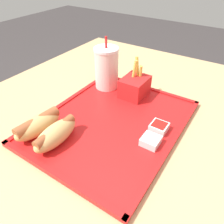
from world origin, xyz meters
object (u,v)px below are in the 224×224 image
Objects in this scene: soda_cup at (107,68)px; fries_carton at (135,86)px; sauce_cup_ketchup at (159,127)px; hot_dog_far at (38,125)px; hot_dog_near at (56,134)px; sauce_cup_mayo at (151,141)px.

fries_carton is (0.00, -0.10, -0.04)m from soda_cup.
fries_carton is 0.18m from sauce_cup_ketchup.
fries_carton is (0.29, -0.11, 0.00)m from hot_dog_far.
hot_dog_near reaches higher than sauce_cup_ketchup.
hot_dog_far is 0.31m from fries_carton.
hot_dog_far is 0.30m from sauce_cup_ketchup.
fries_carton is at bearing -10.13° from hot_dog_near.
fries_carton is at bearing 38.71° from sauce_cup_mayo.
hot_dog_near reaches higher than sauce_cup_mayo.
fries_carton reaches higher than sauce_cup_ketchup.
soda_cup is 0.29m from hot_dog_far.
soda_cup reaches higher than hot_dog_near.
sauce_cup_mayo is at bearing -176.45° from sauce_cup_ketchup.
soda_cup is 0.11m from fries_carton.
hot_dog_far is (-0.29, 0.01, -0.04)m from soda_cup.
hot_dog_near is at bearing 121.88° from sauce_cup_mayo.
soda_cup reaches higher than fries_carton.
hot_dog_near is (0.00, -0.06, -0.00)m from hot_dog_far.
hot_dog_far is at bearing 158.84° from fries_carton.
sauce_cup_mayo is at bearing -64.75° from hot_dog_far.
sauce_cup_mayo and sauce_cup_ketchup have the same top height.
sauce_cup_ketchup is (0.18, -0.19, -0.02)m from hot_dog_near.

